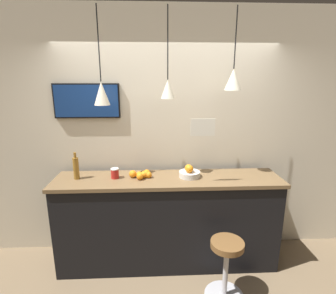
{
  "coord_description": "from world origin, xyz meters",
  "views": [
    {
      "loc": [
        -0.13,
        -2.03,
        2.11
      ],
      "look_at": [
        0.0,
        0.65,
        1.41
      ],
      "focal_mm": 28.0,
      "sensor_mm": 36.0,
      "label": 1
    }
  ],
  "objects_px": {
    "juice_bottle": "(76,168)",
    "spread_jar": "(115,173)",
    "mounted_tv": "(87,101)",
    "fruit_bowl": "(189,172)",
    "bar_stool": "(226,263)"
  },
  "relations": [
    {
      "from": "juice_bottle",
      "to": "spread_jar",
      "type": "distance_m",
      "value": 0.42
    },
    {
      "from": "bar_stool",
      "to": "juice_bottle",
      "type": "height_order",
      "value": "juice_bottle"
    },
    {
      "from": "juice_bottle",
      "to": "mounted_tv",
      "type": "relative_size",
      "value": 0.4
    },
    {
      "from": "bar_stool",
      "to": "spread_jar",
      "type": "xyz_separation_m",
      "value": [
        -1.11,
        0.57,
        0.72
      ]
    },
    {
      "from": "fruit_bowl",
      "to": "spread_jar",
      "type": "bearing_deg",
      "value": 179.73
    },
    {
      "from": "fruit_bowl",
      "to": "mounted_tv",
      "type": "relative_size",
      "value": 0.32
    },
    {
      "from": "fruit_bowl",
      "to": "mounted_tv",
      "type": "height_order",
      "value": "mounted_tv"
    },
    {
      "from": "bar_stool",
      "to": "spread_jar",
      "type": "height_order",
      "value": "spread_jar"
    },
    {
      "from": "spread_jar",
      "to": "mounted_tv",
      "type": "height_order",
      "value": "mounted_tv"
    },
    {
      "from": "fruit_bowl",
      "to": "mounted_tv",
      "type": "bearing_deg",
      "value": 164.7
    },
    {
      "from": "juice_bottle",
      "to": "spread_jar",
      "type": "relative_size",
      "value": 2.67
    },
    {
      "from": "fruit_bowl",
      "to": "mounted_tv",
      "type": "distance_m",
      "value": 1.4
    },
    {
      "from": "bar_stool",
      "to": "fruit_bowl",
      "type": "xyz_separation_m",
      "value": [
        -0.3,
        0.57,
        0.72
      ]
    },
    {
      "from": "fruit_bowl",
      "to": "juice_bottle",
      "type": "height_order",
      "value": "juice_bottle"
    },
    {
      "from": "mounted_tv",
      "to": "fruit_bowl",
      "type": "bearing_deg",
      "value": -15.3
    }
  ]
}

